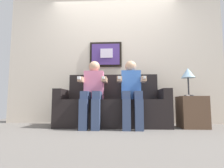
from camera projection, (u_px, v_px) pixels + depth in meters
ground_plane at (111, 129)px, 2.67m from camera, size 5.53×5.53×0.00m
back_wall_assembly at (113, 57)px, 3.57m from camera, size 4.26×0.10×2.60m
couch at (113, 108)px, 3.03m from camera, size 1.86×0.58×0.90m
person_on_left at (93, 90)px, 2.91m from camera, size 0.46×0.56×1.11m
person_on_right at (131, 90)px, 2.88m from camera, size 0.46×0.56×1.11m
side_table_right at (192, 112)px, 2.85m from camera, size 0.40×0.40×0.50m
table_lamp at (188, 74)px, 2.90m from camera, size 0.22×0.22×0.46m
spare_remote_on_table at (187, 96)px, 2.82m from camera, size 0.04×0.13×0.02m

